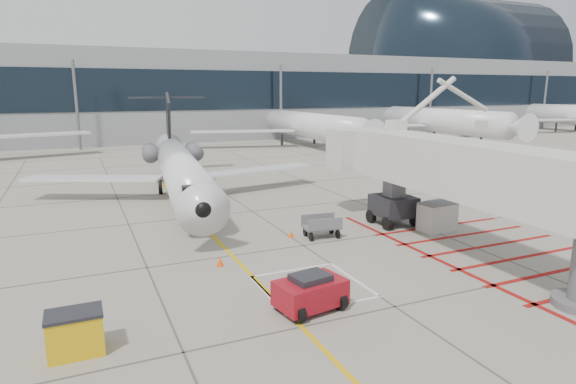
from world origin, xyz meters
name	(u,v)px	position (x,y,z in m)	size (l,w,h in m)	color
ground_plane	(342,271)	(0.00, 0.00, 0.00)	(260.00, 260.00, 0.00)	gray
regional_jet	(182,153)	(-3.91, 15.01, 3.81)	(23.03, 29.04, 7.61)	white
jet_bridge	(467,181)	(6.63, -0.43, 3.74)	(8.86, 18.71, 7.48)	silver
pushback_tug	(310,291)	(-3.03, -2.90, 0.73)	(2.51, 1.57, 1.47)	maroon
spill_bin	(75,333)	(-11.03, -2.70, 0.70)	(1.62, 1.08, 1.40)	gold
baggage_cart	(322,226)	(1.57, 4.94, 0.63)	(2.00, 1.26, 1.26)	slate
ground_power_unit	(437,216)	(8.34, 3.40, 0.84)	(2.11, 1.23, 1.67)	#B9B9B0
cone_nose	(220,261)	(-4.85, 2.88, 0.23)	(0.32, 0.32, 0.45)	#FE4A0D
cone_side	(291,233)	(0.00, 5.61, 0.22)	(0.31, 0.31, 0.43)	#FF5A0D
terminal_building	(195,96)	(10.00, 70.00, 7.00)	(180.00, 28.00, 14.00)	gray
terminal_glass_band	(216,90)	(10.00, 55.95, 8.00)	(180.00, 0.10, 6.00)	black
terminal_dome	(456,63)	(70.00, 70.00, 14.00)	(40.00, 28.00, 28.00)	black
bg_aircraft_c	(304,108)	(20.20, 46.00, 5.42)	(32.51, 36.13, 10.84)	silver
bg_aircraft_d	(430,104)	(43.25, 46.00, 5.70)	(34.22, 38.02, 11.41)	silver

